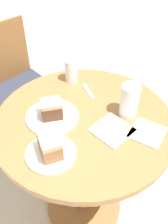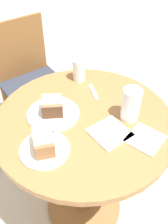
{
  "view_description": "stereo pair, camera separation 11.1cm",
  "coord_description": "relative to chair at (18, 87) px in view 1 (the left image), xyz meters",
  "views": [
    {
      "loc": [
        -0.52,
        -0.64,
        1.55
      ],
      "look_at": [
        0.0,
        0.0,
        0.8
      ],
      "focal_mm": 42.0,
      "sensor_mm": 36.0,
      "label": 1
    },
    {
      "loc": [
        -0.43,
        -0.7,
        1.55
      ],
      "look_at": [
        0.0,
        0.0,
        0.8
      ],
      "focal_mm": 42.0,
      "sensor_mm": 36.0,
      "label": 2
    }
  ],
  "objects": [
    {
      "name": "glass_lemonade",
      "position": [
        0.13,
        -0.87,
        0.36
      ],
      "size": [
        0.08,
        0.08,
        0.15
      ],
      "color": "silver",
      "rests_on": "table"
    },
    {
      "name": "napkin_side",
      "position": [
        0.1,
        -1.01,
        0.3
      ],
      "size": [
        0.17,
        0.17,
        0.01
      ],
      "rotation": [
        0.0,
        0.0,
        0.36
      ],
      "color": "silver",
      "rests_on": "table"
    },
    {
      "name": "plate_far",
      "position": [
        -0.26,
        -0.85,
        0.3
      ],
      "size": [
        0.2,
        0.2,
        0.01
      ],
      "color": "white",
      "rests_on": "table"
    },
    {
      "name": "ground_plane",
      "position": [
        -0.04,
        -0.78,
        -0.47
      ],
      "size": [
        8.0,
        8.0,
        0.0
      ],
      "primitive_type": "plane",
      "color": "beige"
    },
    {
      "name": "glass_water",
      "position": [
        0.09,
        -0.51,
        0.35
      ],
      "size": [
        0.06,
        0.06,
        0.12
      ],
      "color": "silver",
      "rests_on": "table"
    },
    {
      "name": "plate_near",
      "position": [
        -0.15,
        -0.68,
        0.3
      ],
      "size": [
        0.23,
        0.23,
        0.01
      ],
      "color": "white",
      "rests_on": "table"
    },
    {
      "name": "fork",
      "position": [
        -0.24,
        -0.79,
        0.29
      ],
      "size": [
        0.02,
        0.19,
        0.0
      ],
      "rotation": [
        0.0,
        0.0,
        1.59
      ],
      "color": "silver",
      "rests_on": "table"
    },
    {
      "name": "napkin_stack",
      "position": [
        0.0,
        -0.91,
        0.3
      ],
      "size": [
        0.16,
        0.16,
        0.01
      ],
      "rotation": [
        0.0,
        0.0,
        0.09
      ],
      "color": "silver",
      "rests_on": "table"
    },
    {
      "name": "cake_slice_far",
      "position": [
        -0.26,
        -0.85,
        0.34
      ],
      "size": [
        0.1,
        0.12,
        0.08
      ],
      "rotation": [
        0.0,
        0.0,
        5.97
      ],
      "color": "#9E6B42",
      "rests_on": "plate_far"
    },
    {
      "name": "spoon",
      "position": [
        0.1,
        -0.64,
        0.29
      ],
      "size": [
        0.05,
        0.12,
        0.0
      ],
      "rotation": [
        0.0,
        0.0,
        1.28
      ],
      "color": "silver",
      "rests_on": "table"
    },
    {
      "name": "cake_slice_near",
      "position": [
        -0.15,
        -0.68,
        0.34
      ],
      "size": [
        0.11,
        0.11,
        0.08
      ],
      "rotation": [
        0.0,
        0.0,
        1.11
      ],
      "color": "brown",
      "rests_on": "plate_near"
    },
    {
      "name": "chair",
      "position": [
        0.0,
        0.0,
        0.0
      ],
      "size": [
        0.43,
        0.43,
        0.88
      ],
      "rotation": [
        0.0,
        0.0,
        0.06
      ],
      "color": "brown",
      "rests_on": "ground_plane"
    },
    {
      "name": "table",
      "position": [
        -0.04,
        -0.78,
        0.09
      ],
      "size": [
        0.79,
        0.79,
        0.76
      ],
      "color": "#9E6B3D",
      "rests_on": "ground_plane"
    }
  ]
}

